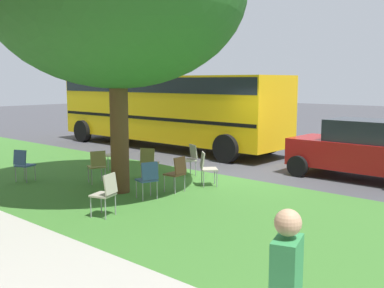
% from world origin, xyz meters
% --- Properties ---
extents(ground, '(80.00, 80.00, 0.00)m').
position_xyz_m(ground, '(0.00, 0.00, 0.00)').
color(ground, '#424247').
extents(grass_verge, '(48.00, 6.00, 0.01)m').
position_xyz_m(grass_verge, '(0.00, 3.20, 0.00)').
color(grass_verge, '#3D752D').
rests_on(grass_verge, ground).
extents(chair_0, '(0.52, 0.53, 0.88)m').
position_xyz_m(chair_0, '(3.52, 1.71, 0.52)').
color(chair_0, beige).
rests_on(chair_0, ground).
extents(chair_1, '(0.54, 0.54, 0.88)m').
position_xyz_m(chair_1, '(2.24, 3.27, 0.52)').
color(chair_1, olive).
rests_on(chair_1, ground).
extents(chair_2, '(0.53, 0.54, 0.88)m').
position_xyz_m(chair_2, '(3.88, 4.47, 0.52)').
color(chair_2, '#335184').
rests_on(chair_2, ground).
extents(chair_3, '(0.59, 0.59, 0.88)m').
position_xyz_m(chair_3, '(-0.09, 1.58, 0.52)').
color(chair_3, '#ADA393').
rests_on(chair_3, ground).
extents(chair_4, '(0.54, 0.55, 0.88)m').
position_xyz_m(chair_4, '(1.15, 0.83, 0.52)').
color(chair_4, '#ADA393').
rests_on(chair_4, ground).
extents(chair_5, '(0.45, 0.44, 0.88)m').
position_xyz_m(chair_5, '(0.00, 2.59, 0.52)').
color(chair_5, brown).
rests_on(chair_5, ground).
extents(chair_6, '(0.52, 0.52, 0.88)m').
position_xyz_m(chair_6, '(0.03, 3.51, 0.52)').
color(chair_6, '#335184').
rests_on(chair_6, ground).
extents(chair_7, '(0.53, 0.53, 0.88)m').
position_xyz_m(chair_7, '(-0.34, 4.99, 0.52)').
color(chair_7, '#ADA393').
rests_on(chair_7, ground).
extents(chair_8, '(0.56, 0.56, 0.88)m').
position_xyz_m(chair_8, '(1.60, 2.02, 0.52)').
color(chair_8, olive).
rests_on(chair_8, ground).
extents(parked_car, '(3.70, 1.92, 1.65)m').
position_xyz_m(parked_car, '(-2.73, -1.88, 0.84)').
color(parked_car, maroon).
rests_on(parked_car, ground).
extents(school_bus, '(10.40, 2.80, 2.88)m').
position_xyz_m(school_bus, '(5.56, -2.68, 1.76)').
color(school_bus, yellow).
rests_on(school_bus, ground).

